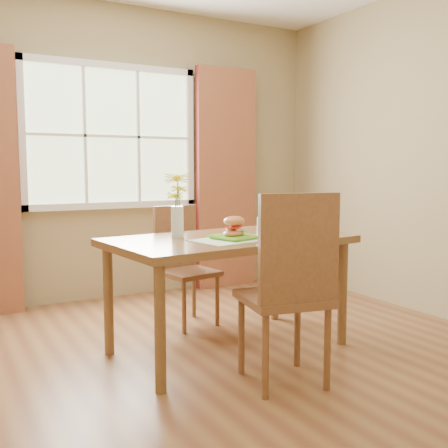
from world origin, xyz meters
TOP-DOWN VIEW (x-y plane):
  - room at (0.00, 0.00)m, footprint 4.24×3.84m
  - window at (0.00, 1.87)m, footprint 1.62×0.06m
  - curtain_right at (1.15, 1.78)m, footprint 0.65×0.08m
  - dining_table at (0.24, 0.11)m, footprint 1.64×1.02m
  - chair_near at (0.22, -0.60)m, footprint 0.53×0.53m
  - chair_far at (0.22, 0.81)m, footprint 0.44×0.44m
  - placemat at (0.16, -0.04)m, footprint 0.50×0.41m
  - plate at (0.21, -0.01)m, footprint 0.32×0.32m
  - croissant_sandwich at (0.20, -0.02)m, footprint 0.21×0.19m
  - water_glass at (0.47, 0.05)m, footprint 0.08×0.08m
  - flower_vase at (-0.07, 0.26)m, footprint 0.17×0.17m

SIDE VIEW (x-z plane):
  - chair_far at x=0.22m, z-range 0.04..0.96m
  - chair_near at x=0.22m, z-range 0.05..1.14m
  - dining_table at x=0.24m, z-range 0.30..1.06m
  - placemat at x=0.16m, z-range 0.76..0.77m
  - plate at x=0.21m, z-range 0.77..0.78m
  - water_glass at x=0.47m, z-range 0.76..0.88m
  - croissant_sandwich at x=0.20m, z-range 0.78..0.91m
  - flower_vase at x=-0.07m, z-range 0.80..1.22m
  - curtain_right at x=1.15m, z-range 0.00..2.20m
  - room at x=0.00m, z-range -0.02..2.72m
  - window at x=0.00m, z-range 0.84..2.16m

